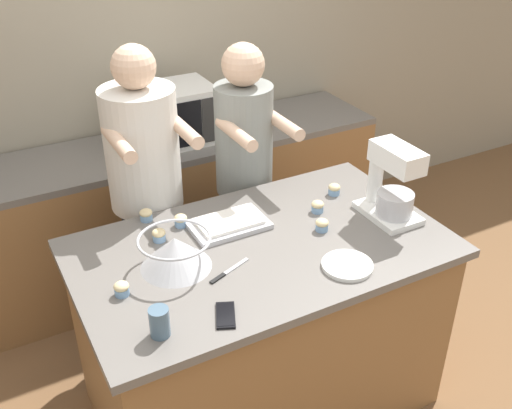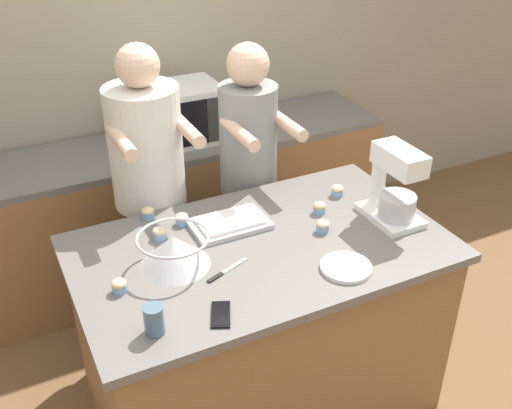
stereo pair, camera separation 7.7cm
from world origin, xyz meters
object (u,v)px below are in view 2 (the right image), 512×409
microwave_oven (176,114)px  cupcake_3 (119,286)px  small_plate (346,267)px  cupcake_6 (159,233)px  cupcake_4 (148,213)px  cupcake_5 (319,207)px  cell_phone (221,314)px  mixing_bowl (174,250)px  baking_tray (229,223)px  stand_mixer (394,189)px  drinking_glass (154,320)px  person_right (249,183)px  knife (225,272)px  cupcake_1 (182,219)px  person_left (152,202)px  cupcake_2 (337,191)px  cupcake_0 (323,226)px

microwave_oven → cupcake_3: 1.50m
small_plate → cupcake_3: cupcake_3 is taller
cupcake_6 → microwave_oven: bearing=66.2°
cupcake_4 → cupcake_5: 0.81m
microwave_oven → cupcake_4: microwave_oven is taller
cell_phone → mixing_bowl: bearing=96.7°
baking_tray → cell_phone: 0.61m
microwave_oven → cell_phone: bearing=-104.3°
cupcake_3 → stand_mixer: bearing=-1.3°
cell_phone → drinking_glass: size_ratio=1.40×
drinking_glass → cell_phone: bearing=-5.2°
microwave_oven → baking_tray: bearing=-97.1°
person_right → knife: 0.92m
person_right → knife: size_ratio=7.76×
stand_mixer → baking_tray: stand_mixer is taller
cell_phone → knife: bearing=62.8°
person_right → microwave_oven: (-0.19, 0.60, 0.22)m
mixing_bowl → cupcake_6: size_ratio=5.05×
knife → cupcake_6: (-0.16, 0.36, 0.03)m
cell_phone → cupcake_1: cupcake_1 is taller
person_left → small_plate: person_left is taller
cell_phone → cupcake_6: size_ratio=2.67×
person_left → cupcake_1: 0.36m
person_left → cupcake_3: size_ratio=28.44×
cupcake_2 → microwave_oven: bearing=114.1°
cell_phone → knife: (0.12, 0.24, -0.00)m
cell_phone → small_plate: bearing=3.5°
cupcake_5 → knife: bearing=-158.7°
person_right → drinking_glass: 1.31m
drinking_glass → cupcake_0: (0.89, 0.30, -0.03)m
stand_mixer → drinking_glass: stand_mixer is taller
knife → cupcake_5: (0.59, 0.23, 0.03)m
cupcake_1 → stand_mixer: bearing=-23.3°
knife → cupcake_2: bearing=23.7°
person_right → cupcake_4: (-0.63, -0.23, 0.10)m
person_right → cupcake_2: bearing=-58.0°
person_right → cupcake_5: bearing=-78.6°
stand_mixer → cupcake_6: 1.08m
small_plate → cupcake_2: size_ratio=3.56×
cell_phone → cupcake_2: bearing=32.9°
person_left → cupcake_6: size_ratio=28.44×
stand_mixer → cupcake_3: size_ratio=6.04×
knife → person_right: bearing=58.1°
cell_phone → cupcake_0: size_ratio=2.67×
small_plate → baking_tray: bearing=120.1°
baking_tray → microwave_oven: bearing=82.9°
stand_mixer → cupcake_2: 0.34m
cupcake_5 → microwave_oven: bearing=104.6°
person_left → cupcake_1: (0.04, -0.35, 0.09)m
knife → cupcake_5: cupcake_5 is taller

